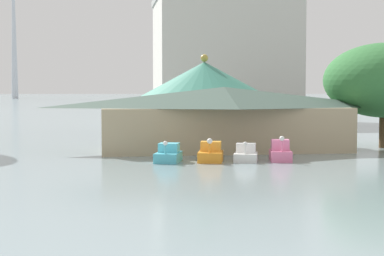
% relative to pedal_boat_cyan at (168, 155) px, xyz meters
% --- Properties ---
extents(pedal_boat_cyan, '(2.25, 2.91, 1.55)m').
position_rel_pedal_boat_cyan_xyz_m(pedal_boat_cyan, '(0.00, 0.00, 0.00)').
color(pedal_boat_cyan, '#4CB7CC').
rests_on(pedal_boat_cyan, ground).
extents(pedal_boat_orange, '(2.18, 2.73, 1.71)m').
position_rel_pedal_boat_cyan_xyz_m(pedal_boat_orange, '(2.94, -0.19, 0.04)').
color(pedal_boat_orange, orange).
rests_on(pedal_boat_orange, ground).
extents(pedal_boat_white, '(2.15, 2.61, 1.46)m').
position_rel_pedal_boat_cyan_xyz_m(pedal_boat_white, '(5.43, -0.25, -0.02)').
color(pedal_boat_white, white).
rests_on(pedal_boat_white, ground).
extents(pedal_boat_pink, '(1.82, 2.50, 1.83)m').
position_rel_pedal_boat_cyan_xyz_m(pedal_boat_pink, '(7.87, -0.41, 0.08)').
color(pedal_boat_pink, pink).
rests_on(pedal_boat_pink, ground).
extents(boathouse, '(21.53, 8.31, 5.25)m').
position_rel_pedal_boat_cyan_xyz_m(boathouse, '(5.38, 7.47, 2.24)').
color(boathouse, tan).
rests_on(boathouse, ground).
extents(green_roof_pavilion, '(12.57, 12.57, 8.29)m').
position_rel_pedal_boat_cyan_xyz_m(green_roof_pavilion, '(4.77, 13.99, 3.93)').
color(green_roof_pavilion, brown).
rests_on(green_roof_pavilion, ground).
extents(shoreline_tree_right, '(10.41, 10.41, 9.05)m').
position_rel_pedal_boat_cyan_xyz_m(shoreline_tree_right, '(19.52, 8.07, 5.31)').
color(shoreline_tree_right, brown).
rests_on(shoreline_tree_right, ground).
extents(background_building_block, '(21.93, 17.62, 20.08)m').
position_rel_pedal_boat_cyan_xyz_m(background_building_block, '(14.56, 55.13, 9.55)').
color(background_building_block, beige).
rests_on(background_building_block, ground).
extents(distant_broadcast_tower, '(6.72, 6.72, 141.21)m').
position_rel_pedal_boat_cyan_xyz_m(distant_broadcast_tower, '(-61.97, 363.59, 57.65)').
color(distant_broadcast_tower, silver).
rests_on(distant_broadcast_tower, ground).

